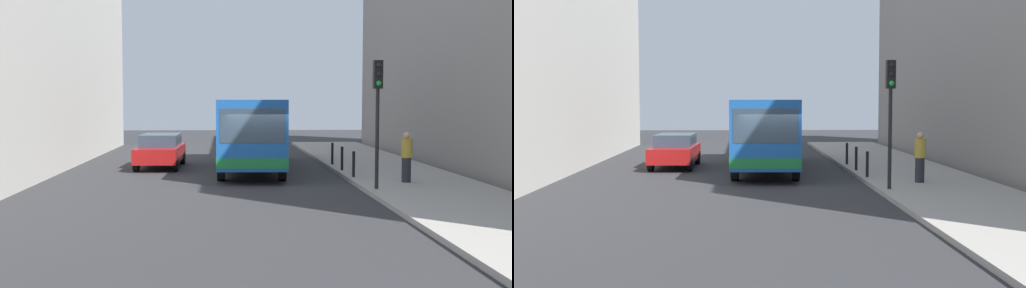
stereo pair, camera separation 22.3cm
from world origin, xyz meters
The scene contains 10 objects.
ground_plane centered at (0.00, 0.00, 0.00)m, with size 80.00×80.00×0.00m, color #2D2D30.
sidewalk centered at (5.40, 0.00, 0.07)m, with size 4.40×40.00×0.15m, color #9E9991.
bus centered at (-0.18, 5.00, 1.73)m, with size 2.86×11.09×3.00m.
car_beside_bus centered at (-4.13, 5.75, 0.78)m, with size 1.98×4.46×1.48m.
car_behind_bus centered at (-0.10, 15.96, 0.78)m, with size 1.99×4.46×1.48m.
traffic_light centered at (3.55, -2.38, 3.01)m, with size 0.28×0.33×4.10m.
bollard_near centered at (3.45, 0.73, 0.62)m, with size 0.11×0.11×0.95m, color black.
bollard_mid centered at (3.45, 3.02, 0.62)m, with size 0.11×0.11×0.95m, color black.
bollard_far centered at (3.45, 5.32, 0.62)m, with size 0.11×0.11×0.95m, color black.
pedestrian_near_signal centered at (4.97, -0.81, 1.02)m, with size 0.38×0.38×1.74m.
Camera 2 is at (-1.12, -22.22, 3.00)m, focal length 44.26 mm.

